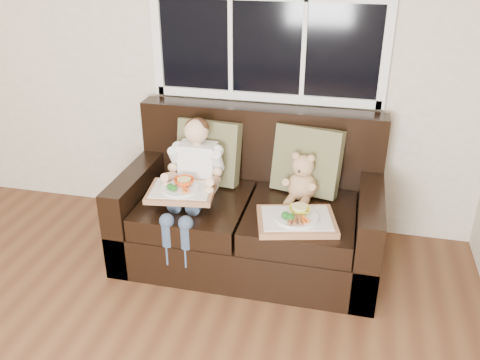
% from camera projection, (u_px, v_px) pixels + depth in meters
% --- Properties ---
extents(loveseat, '(1.70, 0.92, 0.96)m').
position_uv_depth(loveseat, '(251.00, 213.00, 3.46)').
color(loveseat, black).
rests_on(loveseat, ground).
extents(pillow_left, '(0.45, 0.24, 0.45)m').
position_uv_depth(pillow_left, '(209.00, 152.00, 3.50)').
color(pillow_left, brown).
rests_on(pillow_left, loveseat).
extents(pillow_right, '(0.48, 0.29, 0.46)m').
position_uv_depth(pillow_right, '(307.00, 160.00, 3.36)').
color(pillow_right, brown).
rests_on(pillow_right, loveseat).
extents(child, '(0.35, 0.58, 0.79)m').
position_uv_depth(child, '(194.00, 173.00, 3.29)').
color(child, white).
rests_on(child, loveseat).
extents(teddy_bear, '(0.22, 0.26, 0.34)m').
position_uv_depth(teddy_bear, '(302.00, 181.00, 3.29)').
color(teddy_bear, tan).
rests_on(teddy_bear, loveseat).
extents(tray_left, '(0.45, 0.37, 0.09)m').
position_uv_depth(tray_left, '(181.00, 190.00, 3.19)').
color(tray_left, '#A86F4B').
rests_on(tray_left, child).
extents(tray_right, '(0.54, 0.45, 0.11)m').
position_uv_depth(tray_right, '(296.00, 219.00, 3.05)').
color(tray_right, '#A86F4B').
rests_on(tray_right, loveseat).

